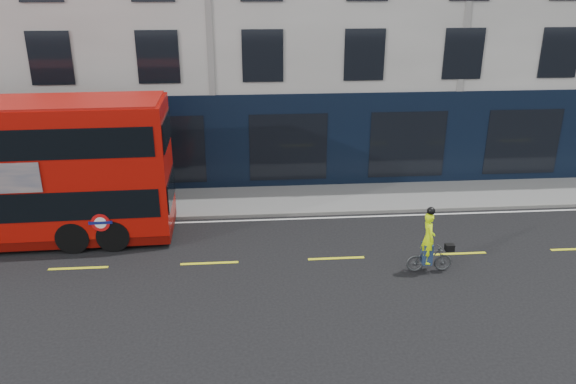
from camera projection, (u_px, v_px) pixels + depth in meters
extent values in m
plane|color=black|center=(207.00, 288.00, 16.11)|extent=(120.00, 120.00, 0.00)
cube|color=slate|center=(216.00, 202.00, 22.14)|extent=(60.00, 3.00, 0.12)
cube|color=slate|center=(214.00, 217.00, 20.74)|extent=(60.00, 0.12, 0.13)
cube|color=black|center=(215.00, 144.00, 22.82)|extent=(50.00, 0.08, 4.00)
cube|color=silver|center=(214.00, 222.00, 20.48)|extent=(58.00, 0.10, 0.01)
cube|color=black|center=(171.00, 188.00, 19.06)|extent=(0.10, 2.39, 0.96)
cube|color=black|center=(167.00, 130.00, 18.34)|extent=(0.10, 2.39, 0.96)
cylinder|color=red|center=(100.00, 223.00, 17.80)|extent=(0.59, 0.04, 0.59)
cylinder|color=white|center=(100.00, 223.00, 17.80)|extent=(0.38, 0.03, 0.38)
cube|color=#0C1459|center=(100.00, 223.00, 17.79)|extent=(0.74, 0.04, 0.10)
cylinder|color=black|center=(120.00, 220.00, 19.28)|extent=(1.13, 2.73, 1.06)
cylinder|color=black|center=(82.00, 222.00, 19.15)|extent=(1.13, 2.73, 1.06)
imported|color=#414546|center=(429.00, 259.00, 16.90)|extent=(1.40, 0.41, 0.84)
imported|color=#C5F007|center=(428.00, 238.00, 16.64)|extent=(0.38, 0.58, 1.58)
cube|color=black|center=(450.00, 248.00, 16.81)|extent=(0.26, 0.21, 0.20)
cube|color=navy|center=(427.00, 253.00, 16.83)|extent=(0.28, 0.36, 0.65)
sphere|color=black|center=(431.00, 211.00, 16.33)|extent=(0.24, 0.24, 0.24)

